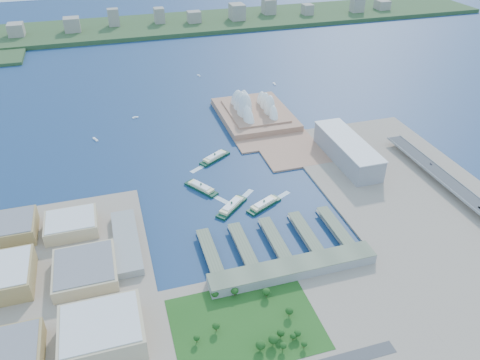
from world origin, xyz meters
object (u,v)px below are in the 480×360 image
object	(u,v)px
ferry_c	(232,205)
ferry_d	(264,203)
car_b	(479,208)
opera_house	(255,102)
ferry_a	(201,186)
car_c	(431,164)
ferry_b	(215,156)
toaster_building	(347,150)

from	to	relation	value
ferry_c	ferry_d	world-z (taller)	ferry_c
ferry_d	car_b	xyz separation A→B (m)	(269.12, -106.08, 10.20)
opera_house	car_b	xyz separation A→B (m)	(191.00, -384.65, -16.44)
ferry_a	car_b	xyz separation A→B (m)	(344.26, -172.70, 10.18)
ferry_c	car_c	distance (m)	322.16
opera_house	car_c	distance (m)	334.35
ferry_b	toaster_building	bearing A→B (deg)	38.59
ferry_a	ferry_c	world-z (taller)	ferry_c
ferry_c	car_b	xyz separation A→B (m)	(314.00, -114.26, 9.96)
car_b	car_c	size ratio (longest dim) A/B	1.02
toaster_building	car_b	size ratio (longest dim) A/B	35.97
opera_house	ferry_d	bearing A→B (deg)	-105.67
ferry_a	ferry_c	distance (m)	65.80
ferry_d	car_c	bearing A→B (deg)	-115.00
ferry_c	ferry_d	distance (m)	45.62
ferry_a	car_b	size ratio (longest dim) A/B	13.21
ferry_b	opera_house	bearing A→B (deg)	106.87
ferry_a	ferry_d	distance (m)	100.41
opera_house	car_c	xyz separation A→B (m)	(199.00, -268.17, -16.54)
car_c	ferry_d	bearing A→B (deg)	-177.85
toaster_building	ferry_a	size ratio (longest dim) A/B	2.72
car_b	car_c	bearing A→B (deg)	86.07
ferry_a	ferry_b	xyz separation A→B (m)	(41.18, 80.26, 0.15)
ferry_a	car_c	size ratio (longest dim) A/B	13.47
ferry_b	car_b	size ratio (longest dim) A/B	13.56
opera_house	car_c	world-z (taller)	opera_house
toaster_building	car_b	bearing A→B (deg)	-61.32
ferry_c	ferry_d	size ratio (longest dim) A/B	1.05
ferry_d	ferry_c	bearing A→B (deg)	52.53
opera_house	ferry_b	world-z (taller)	opera_house
toaster_building	ferry_d	size ratio (longest dim) A/B	2.74
ferry_b	car_c	size ratio (longest dim) A/B	13.84
ferry_a	toaster_building	bearing A→B (deg)	-30.02
car_b	car_c	xyz separation A→B (m)	(8.00, 116.47, -0.10)
opera_house	car_c	bearing A→B (deg)	-53.42
opera_house	ferry_b	distance (m)	174.94
ferry_c	car_c	bearing A→B (deg)	-131.42
toaster_building	ferry_b	xyz separation A→B (m)	(-202.08, 68.31, -14.97)
opera_house	ferry_a	distance (m)	262.91
ferry_c	car_c	size ratio (longest dim) A/B	14.03
ferry_a	ferry_c	xyz separation A→B (m)	(30.25, -58.44, 0.22)
toaster_building	ferry_d	world-z (taller)	toaster_building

